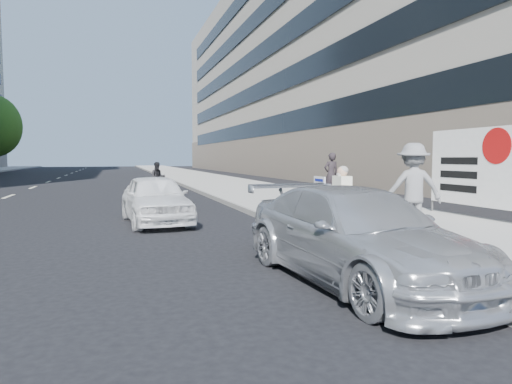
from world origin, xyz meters
name	(u,v)px	position (x,y,z in m)	size (l,w,h in m)	color
ground	(254,254)	(0.00, 0.00, 0.00)	(160.00, 160.00, 0.00)	black
near_sidewalk	(221,183)	(4.00, 20.00, 0.07)	(5.00, 120.00, 0.15)	#A6A39B
near_building	(328,68)	(17.00, 32.00, 10.00)	(14.00, 70.00, 20.00)	#9E9788
seated_protester	(336,193)	(2.29, 1.50, 0.87)	(0.83, 1.11, 1.31)	navy
jogger	(413,187)	(3.47, 0.47, 1.04)	(1.15, 0.66, 1.77)	slate
pedestrian_woman	(331,174)	(5.80, 8.73, 0.98)	(0.61, 0.40, 1.67)	black
protest_banner	(474,167)	(6.18, 1.79, 1.40)	(0.08, 3.06, 2.20)	#4C4C4C
parked_sedan	(356,235)	(0.80, -2.00, 0.62)	(1.73, 4.26, 1.23)	#AFB1B6
white_sedan_near	(156,199)	(-1.27, 4.23, 0.61)	(1.44, 3.58, 1.22)	white
motorcycle	(158,179)	(-0.30, 14.42, 0.64)	(0.70, 2.04, 1.42)	black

